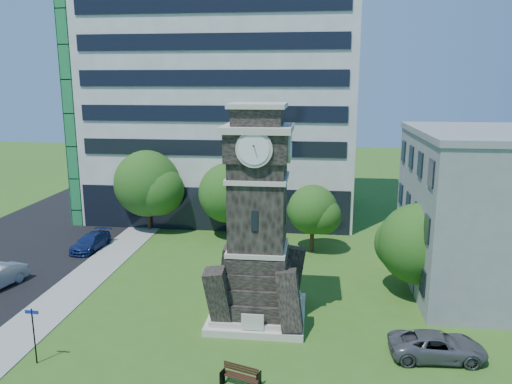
# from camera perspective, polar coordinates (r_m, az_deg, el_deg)

# --- Properties ---
(ground) EXTENTS (160.00, 160.00, 0.00)m
(ground) POSITION_cam_1_polar(r_m,az_deg,el_deg) (28.54, -6.49, -15.43)
(ground) COLOR #37601B
(ground) RESTS_ON ground
(sidewalk) EXTENTS (3.00, 70.00, 0.06)m
(sidewalk) POSITION_cam_1_polar(r_m,az_deg,el_deg) (35.90, -19.76, -10.01)
(sidewalk) COLOR gray
(sidewalk) RESTS_ON ground
(clock_tower) EXTENTS (5.40, 5.40, 12.22)m
(clock_tower) POSITION_cam_1_polar(r_m,az_deg,el_deg) (27.86, 0.21, -4.30)
(clock_tower) COLOR beige
(clock_tower) RESTS_ON ground
(office_tall) EXTENTS (26.20, 15.11, 28.60)m
(office_tall) POSITION_cam_1_polar(r_m,az_deg,el_deg) (51.18, -3.72, 13.51)
(office_tall) COLOR white
(office_tall) RESTS_ON ground
(car_street_north) EXTENTS (2.22, 4.53, 1.27)m
(car_street_north) POSITION_cam_1_polar(r_m,az_deg,el_deg) (42.74, -18.37, -5.42)
(car_street_north) COLOR navy
(car_street_north) RESTS_ON ground
(car_east_lot) EXTENTS (4.78, 2.40, 1.30)m
(car_east_lot) POSITION_cam_1_polar(r_m,az_deg,el_deg) (27.14, 20.01, -16.19)
(car_east_lot) COLOR #57575C
(car_east_lot) RESTS_ON ground
(park_bench) EXTENTS (1.76, 0.47, 0.91)m
(park_bench) POSITION_cam_1_polar(r_m,az_deg,el_deg) (23.82, -1.76, -20.17)
(park_bench) COLOR black
(park_bench) RESTS_ON ground
(street_sign) EXTENTS (0.68, 0.07, 2.85)m
(street_sign) POSITION_cam_1_polar(r_m,az_deg,el_deg) (26.86, -24.09, -14.15)
(street_sign) COLOR black
(street_sign) RESTS_ON ground
(tree_nw) EXTENTS (6.64, 6.04, 7.33)m
(tree_nw) POSITION_cam_1_polar(r_m,az_deg,el_deg) (46.15, -12.17, 0.76)
(tree_nw) COLOR #332114
(tree_nw) RESTS_ON ground
(tree_nc) EXTENTS (5.68, 5.17, 6.54)m
(tree_nc) POSITION_cam_1_polar(r_m,az_deg,el_deg) (42.97, -3.07, -0.31)
(tree_nc) COLOR #332114
(tree_nc) RESTS_ON ground
(tree_ne) EXTENTS (4.31, 3.92, 5.42)m
(tree_ne) POSITION_cam_1_polar(r_m,az_deg,el_deg) (39.63, 6.57, -2.19)
(tree_ne) COLOR #332114
(tree_ne) RESTS_ON ground
(tree_east) EXTENTS (5.57, 5.06, 6.01)m
(tree_east) POSITION_cam_1_polar(r_m,az_deg,el_deg) (32.81, 18.24, -5.87)
(tree_east) COLOR #332114
(tree_east) RESTS_ON ground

